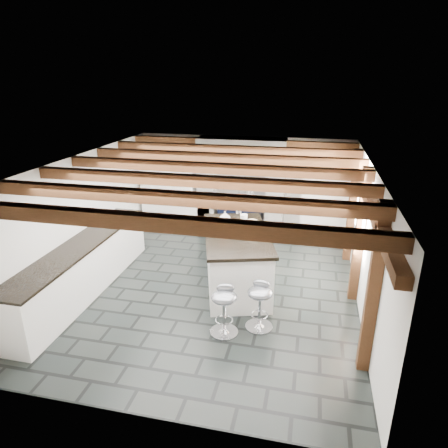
% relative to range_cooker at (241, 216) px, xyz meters
% --- Properties ---
extents(ground, '(6.00, 6.00, 0.00)m').
position_rel_range_cooker_xyz_m(ground, '(0.00, -2.68, -0.47)').
color(ground, black).
rests_on(ground, ground).
extents(room_shell, '(6.00, 6.03, 6.00)m').
position_rel_range_cooker_xyz_m(room_shell, '(-0.61, -1.26, 0.60)').
color(room_shell, white).
rests_on(room_shell, ground).
extents(range_cooker, '(1.00, 0.63, 0.99)m').
position_rel_range_cooker_xyz_m(range_cooker, '(0.00, 0.00, 0.00)').
color(range_cooker, black).
rests_on(range_cooker, ground).
extents(kitchen_island, '(1.64, 2.32, 1.38)m').
position_rel_range_cooker_xyz_m(kitchen_island, '(0.37, -2.49, 0.07)').
color(kitchen_island, white).
rests_on(kitchen_island, ground).
extents(bar_stool_near, '(0.42, 0.42, 0.78)m').
position_rel_range_cooker_xyz_m(bar_stool_near, '(0.97, -3.69, 0.02)').
color(bar_stool_near, silver).
rests_on(bar_stool_near, ground).
extents(bar_stool_far, '(0.44, 0.44, 0.78)m').
position_rel_range_cooker_xyz_m(bar_stool_far, '(0.47, -3.94, 0.02)').
color(bar_stool_far, silver).
rests_on(bar_stool_far, ground).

